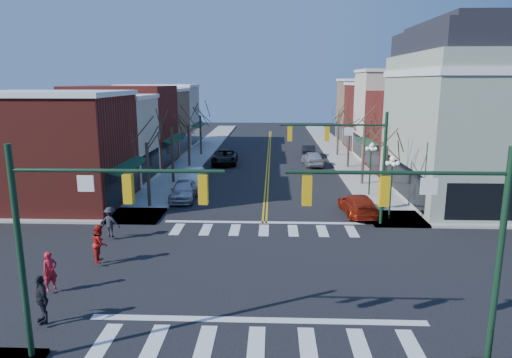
# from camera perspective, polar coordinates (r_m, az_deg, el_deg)

# --- Properties ---
(ground) EXTENTS (160.00, 160.00, 0.00)m
(ground) POSITION_cam_1_polar(r_m,az_deg,el_deg) (22.53, 0.64, -11.47)
(ground) COLOR black
(ground) RESTS_ON ground
(sidewalk_left) EXTENTS (3.50, 70.00, 0.15)m
(sidewalk_left) POSITION_cam_1_polar(r_m,az_deg,el_deg) (42.63, -10.45, -0.15)
(sidewalk_left) COLOR #9E9B93
(sidewalk_left) RESTS_ON ground
(sidewalk_right) EXTENTS (3.50, 70.00, 0.15)m
(sidewalk_right) POSITION_cam_1_polar(r_m,az_deg,el_deg) (42.40, 13.30, -0.35)
(sidewalk_right) COLOR #9E9B93
(sidewalk_right) RESTS_ON ground
(bldg_left_brick_a) EXTENTS (10.00, 8.50, 8.00)m
(bldg_left_brick_a) POSITION_cam_1_polar(r_m,az_deg,el_deg) (36.48, -23.96, 3.20)
(bldg_left_brick_a) COLOR maroon
(bldg_left_brick_a) RESTS_ON ground
(bldg_left_stucco_a) EXTENTS (10.00, 7.00, 7.50)m
(bldg_left_stucco_a) POSITION_cam_1_polar(r_m,az_deg,el_deg) (43.53, -19.52, 4.51)
(bldg_left_stucco_a) COLOR beige
(bldg_left_stucco_a) RESTS_ON ground
(bldg_left_brick_b) EXTENTS (10.00, 9.00, 8.50)m
(bldg_left_brick_b) POSITION_cam_1_polar(r_m,az_deg,el_deg) (50.95, -16.28, 6.31)
(bldg_left_brick_b) COLOR maroon
(bldg_left_brick_b) RESTS_ON ground
(bldg_left_tan) EXTENTS (10.00, 7.50, 7.80)m
(bldg_left_tan) POSITION_cam_1_polar(r_m,az_deg,el_deg) (58.84, -13.74, 6.83)
(bldg_left_tan) COLOR #A27E59
(bldg_left_tan) RESTS_ON ground
(bldg_left_stucco_b) EXTENTS (10.00, 8.00, 8.20)m
(bldg_left_stucco_b) POSITION_cam_1_polar(r_m,az_deg,el_deg) (66.28, -11.93, 7.66)
(bldg_left_stucco_b) COLOR beige
(bldg_left_stucco_b) RESTS_ON ground
(bldg_right_brick_a) EXTENTS (10.00, 8.50, 8.00)m
(bldg_right_brick_a) POSITION_cam_1_polar(r_m,az_deg,el_deg) (48.99, 20.05, 5.55)
(bldg_right_brick_a) COLOR maroon
(bldg_right_brick_a) RESTS_ON ground
(bldg_right_stucco) EXTENTS (10.00, 7.00, 10.00)m
(bldg_right_stucco) POSITION_cam_1_polar(r_m,az_deg,el_deg) (56.30, 17.74, 7.50)
(bldg_right_stucco) COLOR beige
(bldg_right_stucco) RESTS_ON ground
(bldg_right_brick_b) EXTENTS (10.00, 8.00, 8.50)m
(bldg_right_brick_b) POSITION_cam_1_polar(r_m,az_deg,el_deg) (63.60, 15.92, 7.41)
(bldg_right_brick_b) COLOR maroon
(bldg_right_brick_b) RESTS_ON ground
(bldg_right_tan) EXTENTS (10.00, 8.00, 9.00)m
(bldg_right_tan) POSITION_cam_1_polar(r_m,az_deg,el_deg) (71.36, 14.43, 8.17)
(bldg_right_tan) COLOR #A27E59
(bldg_right_tan) RESTS_ON ground
(victorian_corner) EXTENTS (12.25, 14.25, 13.30)m
(victorian_corner) POSITION_cam_1_polar(r_m,az_deg,el_deg) (38.66, 26.81, 7.36)
(victorian_corner) COLOR gray
(victorian_corner) RESTS_ON ground
(traffic_mast_near_left) EXTENTS (6.60, 0.28, 7.20)m
(traffic_mast_near_left) POSITION_cam_1_polar(r_m,az_deg,el_deg) (15.19, -21.63, -5.27)
(traffic_mast_near_left) COLOR #14331E
(traffic_mast_near_left) RESTS_ON ground
(traffic_mast_near_right) EXTENTS (6.60, 0.28, 7.20)m
(traffic_mast_near_right) POSITION_cam_1_polar(r_m,az_deg,el_deg) (14.79, 21.98, -5.76)
(traffic_mast_near_right) COLOR #14331E
(traffic_mast_near_right) RESTS_ON ground
(traffic_mast_far_right) EXTENTS (6.60, 0.28, 7.20)m
(traffic_mast_far_right) POSITION_cam_1_polar(r_m,az_deg,el_deg) (28.80, 12.19, 3.27)
(traffic_mast_far_right) COLOR #14331E
(traffic_mast_far_right) RESTS_ON ground
(lamppost_corner) EXTENTS (0.36, 0.36, 4.33)m
(lamppost_corner) POSITION_cam_1_polar(r_m,az_deg,el_deg) (30.72, 16.58, 0.27)
(lamppost_corner) COLOR #14331E
(lamppost_corner) RESTS_ON ground
(lamppost_midblock) EXTENTS (0.36, 0.36, 4.33)m
(lamppost_midblock) POSITION_cam_1_polar(r_m,az_deg,el_deg) (36.94, 14.13, 2.35)
(lamppost_midblock) COLOR #14331E
(lamppost_midblock) RESTS_ON ground
(tree_left_a) EXTENTS (0.24, 0.24, 4.76)m
(tree_left_a) POSITION_cam_1_polar(r_m,az_deg,el_deg) (33.53, -13.32, 0.40)
(tree_left_a) COLOR #382B21
(tree_left_a) RESTS_ON ground
(tree_left_b) EXTENTS (0.24, 0.24, 5.04)m
(tree_left_b) POSITION_cam_1_polar(r_m,az_deg,el_deg) (41.14, -10.41, 2.87)
(tree_left_b) COLOR #382B21
(tree_left_b) RESTS_ON ground
(tree_left_c) EXTENTS (0.24, 0.24, 4.55)m
(tree_left_c) POSITION_cam_1_polar(r_m,az_deg,el_deg) (48.93, -8.39, 4.11)
(tree_left_c) COLOR #382B21
(tree_left_c) RESTS_ON ground
(tree_left_d) EXTENTS (0.24, 0.24, 4.90)m
(tree_left_d) POSITION_cam_1_polar(r_m,az_deg,el_deg) (56.72, -6.93, 5.43)
(tree_left_d) COLOR #382B21
(tree_left_d) RESTS_ON ground
(tree_right_a) EXTENTS (0.24, 0.24, 4.62)m
(tree_right_a) POSITION_cam_1_polar(r_m,az_deg,el_deg) (33.28, 15.80, 0.06)
(tree_right_a) COLOR #382B21
(tree_right_a) RESTS_ON ground
(tree_right_b) EXTENTS (0.24, 0.24, 5.18)m
(tree_right_b) POSITION_cam_1_polar(r_m,az_deg,el_deg) (40.91, 13.25, 2.79)
(tree_right_b) COLOR #382B21
(tree_right_b) RESTS_ON ground
(tree_right_c) EXTENTS (0.24, 0.24, 4.83)m
(tree_right_c) POSITION_cam_1_polar(r_m,az_deg,el_deg) (48.72, 11.48, 4.13)
(tree_right_c) COLOR #382B21
(tree_right_c) RESTS_ON ground
(tree_right_d) EXTENTS (0.24, 0.24, 4.97)m
(tree_right_d) POSITION_cam_1_polar(r_m,az_deg,el_deg) (56.56, 10.20, 5.34)
(tree_right_d) COLOR #382B21
(tree_right_d) RESTS_ON ground
(car_left_near) EXTENTS (1.94, 4.59, 1.55)m
(car_left_near) POSITION_cam_1_polar(r_m,az_deg,el_deg) (35.58, -9.02, -1.40)
(car_left_near) COLOR #B4B4B9
(car_left_near) RESTS_ON ground
(car_left_mid) EXTENTS (2.11, 5.25, 1.70)m
(car_left_mid) POSITION_cam_1_polar(r_m,az_deg,el_deg) (39.29, -8.04, 0.04)
(car_left_mid) COLOR white
(car_left_mid) RESTS_ON ground
(car_left_far) EXTENTS (2.88, 5.86, 1.60)m
(car_left_far) POSITION_cam_1_polar(r_m,az_deg,el_deg) (50.47, -3.92, 2.77)
(car_left_far) COLOR black
(car_left_far) RESTS_ON ground
(car_right_near) EXTENTS (2.36, 5.02, 1.42)m
(car_right_near) POSITION_cam_1_polar(r_m,az_deg,el_deg) (32.14, 12.63, -3.14)
(car_right_near) COLOR maroon
(car_right_near) RESTS_ON ground
(car_right_mid) EXTENTS (2.30, 4.86, 1.61)m
(car_right_mid) POSITION_cam_1_polar(r_m,az_deg,el_deg) (49.77, 7.07, 2.57)
(car_right_mid) COLOR silver
(car_right_mid) RESTS_ON ground
(car_right_far) EXTENTS (1.65, 4.40, 1.44)m
(car_right_far) POSITION_cam_1_polar(r_m,az_deg,el_deg) (55.84, 6.55, 3.54)
(car_right_far) COLOR black
(car_right_far) RESTS_ON ground
(pedestrian_red_a) EXTENTS (0.71, 0.74, 1.71)m
(pedestrian_red_a) POSITION_cam_1_polar(r_m,az_deg,el_deg) (21.93, -24.34, -10.45)
(pedestrian_red_a) COLOR red
(pedestrian_red_a) RESTS_ON sidewalk_left
(pedestrian_red_b) EXTENTS (0.87, 1.04, 1.91)m
(pedestrian_red_b) POSITION_cam_1_polar(r_m,az_deg,el_deg) (24.24, -18.92, -7.61)
(pedestrian_red_b) COLOR #B11712
(pedestrian_red_b) RESTS_ON sidewalk_left
(pedestrian_dark_a) EXTENTS (1.07, 1.12, 1.87)m
(pedestrian_dark_a) POSITION_cam_1_polar(r_m,az_deg,el_deg) (19.28, -25.24, -13.40)
(pedestrian_dark_a) COLOR black
(pedestrian_dark_a) RESTS_ON sidewalk_left
(pedestrian_dark_b) EXTENTS (1.30, 0.95, 1.80)m
(pedestrian_dark_b) POSITION_cam_1_polar(r_m,az_deg,el_deg) (27.73, -17.75, -5.15)
(pedestrian_dark_b) COLOR #212129
(pedestrian_dark_b) RESTS_ON sidewalk_left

